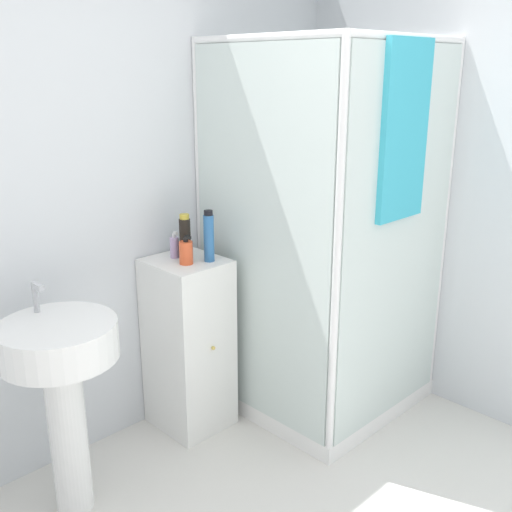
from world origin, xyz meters
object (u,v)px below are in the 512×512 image
object	(u,v)px
sink	(62,374)
soap_dispenser	(186,252)
shampoo_bottle_blue	(209,237)
shampoo_bottle_tall_black	(185,237)
lotion_bottle_white	(174,247)

from	to	relation	value
sink	soap_dispenser	bearing A→B (deg)	8.54
soap_dispenser	shampoo_bottle_blue	distance (m)	0.13
soap_dispenser	shampoo_bottle_tall_black	distance (m)	0.10
soap_dispenser	shampoo_bottle_tall_black	size ratio (longest dim) A/B	0.63
soap_dispenser	shampoo_bottle_tall_black	bearing A→B (deg)	54.03
shampoo_bottle_blue	lotion_bottle_white	size ratio (longest dim) A/B	1.88
shampoo_bottle_tall_black	shampoo_bottle_blue	xyz separation A→B (m)	(0.06, -0.11, 0.01)
sink	shampoo_bottle_tall_black	world-z (taller)	shampoo_bottle_tall_black
sink	soap_dispenser	world-z (taller)	soap_dispenser
shampoo_bottle_blue	lotion_bottle_white	xyz separation A→B (m)	(-0.09, 0.16, -0.07)
shampoo_bottle_tall_black	soap_dispenser	bearing A→B (deg)	-125.97
lotion_bottle_white	shampoo_bottle_blue	bearing A→B (deg)	-62.25
soap_dispenser	lotion_bottle_white	distance (m)	0.12
lotion_bottle_white	sink	bearing A→B (deg)	-163.12
shampoo_bottle_tall_black	shampoo_bottle_blue	bearing A→B (deg)	-60.92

